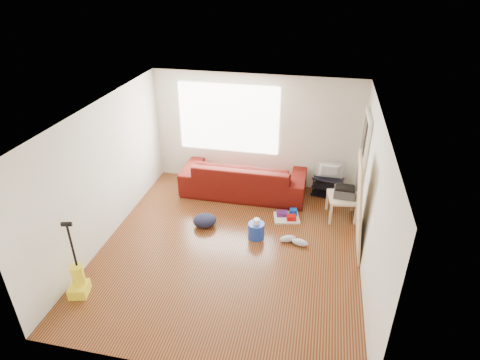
% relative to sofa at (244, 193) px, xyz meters
% --- Properties ---
extents(room, '(4.51, 5.01, 2.51)m').
position_rel_sofa_xyz_m(room, '(0.22, -1.80, 1.25)').
color(room, '#441809').
rests_on(room, ground).
extents(sofa, '(2.66, 1.04, 0.78)m').
position_rel_sofa_xyz_m(sofa, '(0.00, 0.00, 0.00)').
color(sofa, '#460F0B').
rests_on(sofa, ground).
extents(tv_stand, '(0.69, 0.50, 0.43)m').
position_rel_sofa_xyz_m(tv_stand, '(1.80, 0.27, 0.22)').
color(tv_stand, black).
rests_on(tv_stand, ground).
extents(tv, '(0.57, 0.07, 0.33)m').
position_rel_sofa_xyz_m(tv, '(1.80, 0.27, 0.59)').
color(tv, black).
rests_on(tv, tv_stand).
extents(side_table, '(0.66, 0.66, 0.47)m').
position_rel_sofa_xyz_m(side_table, '(2.10, -0.52, 0.40)').
color(side_table, tan).
rests_on(side_table, ground).
extents(printer, '(0.42, 0.32, 0.21)m').
position_rel_sofa_xyz_m(printer, '(2.10, -0.52, 0.58)').
color(printer, '#323233').
rests_on(printer, side_table).
extents(bucket, '(0.31, 0.31, 0.30)m').
position_rel_sofa_xyz_m(bucket, '(0.55, -1.54, 0.00)').
color(bucket, '#1939A5').
rests_on(bucket, ground).
extents(toilet_paper, '(0.11, 0.11, 0.10)m').
position_rel_sofa_xyz_m(toilet_paper, '(0.55, -1.55, 0.20)').
color(toilet_paper, white).
rests_on(toilet_paper, bucket).
extents(cleaning_tray, '(0.57, 0.49, 0.18)m').
position_rel_sofa_xyz_m(cleaning_tray, '(1.05, -0.81, 0.05)').
color(cleaning_tray, white).
rests_on(cleaning_tray, ground).
extents(backpack, '(0.55, 0.50, 0.25)m').
position_rel_sofa_xyz_m(backpack, '(-0.48, -1.39, 0.00)').
color(backpack, black).
rests_on(backpack, ground).
extents(sneakers, '(0.55, 0.28, 0.12)m').
position_rel_sofa_xyz_m(sneakers, '(1.25, -1.59, 0.06)').
color(sneakers, '#B7B7C5').
rests_on(sneakers, ground).
extents(vacuum, '(0.33, 0.36, 1.27)m').
position_rel_sofa_xyz_m(vacuum, '(-1.85, -3.50, 0.24)').
color(vacuum, yellow).
rests_on(vacuum, ground).
extents(door_panel, '(0.23, 0.73, 1.83)m').
position_rel_sofa_xyz_m(door_panel, '(2.28, -1.63, 0.00)').
color(door_panel, tan).
rests_on(door_panel, ground).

